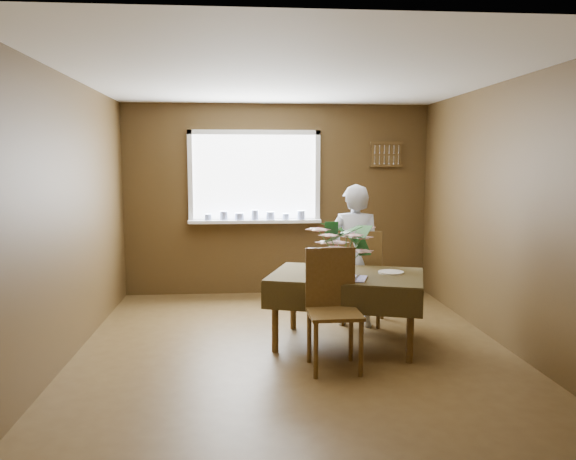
{
  "coord_description": "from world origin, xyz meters",
  "views": [
    {
      "loc": [
        -0.48,
        -5.14,
        1.73
      ],
      "look_at": [
        0.0,
        0.55,
        1.05
      ],
      "focal_mm": 35.0,
      "sensor_mm": 36.0,
      "label": 1
    }
  ],
  "objects": [
    {
      "name": "chair_near",
      "position": [
        0.29,
        -0.53,
        0.55
      ],
      "size": [
        0.44,
        0.44,
        1.01
      ],
      "rotation": [
        0.0,
        0.0,
        0.03
      ],
      "color": "brown",
      "rests_on": "floor"
    },
    {
      "name": "dining_table",
      "position": [
        0.52,
        0.03,
        0.61
      ],
      "size": [
        1.65,
        1.36,
        0.7
      ],
      "rotation": [
        0.0,
        0.0,
        -0.31
      ],
      "color": "brown",
      "rests_on": "floor"
    },
    {
      "name": "flower_bouquet",
      "position": [
        0.47,
        -0.13,
        0.98
      ],
      "size": [
        0.53,
        0.53,
        0.45
      ],
      "rotation": [
        0.0,
        0.0,
        -0.01
      ],
      "color": "white",
      "rests_on": "dining_table"
    },
    {
      "name": "floor",
      "position": [
        0.0,
        0.0,
        0.0
      ],
      "size": [
        4.5,
        4.5,
        0.0
      ],
      "primitive_type": "plane",
      "color": "#4A3519",
      "rests_on": "ground"
    },
    {
      "name": "table_knife",
      "position": [
        0.57,
        -0.18,
        0.7
      ],
      "size": [
        0.12,
        0.23,
        0.0
      ],
      "primitive_type": "cube",
      "rotation": [
        0.0,
        0.0,
        -0.41
      ],
      "color": "silver",
      "rests_on": "dining_table"
    },
    {
      "name": "wall_back",
      "position": [
        0.0,
        2.25,
        1.25
      ],
      "size": [
        4.0,
        0.0,
        4.0
      ],
      "primitive_type": "plane",
      "rotation": [
        1.57,
        0.0,
        0.0
      ],
      "color": "brown",
      "rests_on": "floor"
    },
    {
      "name": "wall_left",
      "position": [
        -2.0,
        0.0,
        1.25
      ],
      "size": [
        0.0,
        4.5,
        4.5
      ],
      "primitive_type": "plane",
      "rotation": [
        1.57,
        0.0,
        1.57
      ],
      "color": "brown",
      "rests_on": "floor"
    },
    {
      "name": "spoon_rack",
      "position": [
        1.45,
        2.22,
        1.85
      ],
      "size": [
        0.44,
        0.05,
        0.33
      ],
      "color": "brown",
      "rests_on": "wall_back"
    },
    {
      "name": "chair_far",
      "position": [
        0.81,
        0.67,
        0.56
      ],
      "size": [
        0.57,
        0.57,
        1.03
      ],
      "rotation": [
        0.0,
        0.0,
        2.79
      ],
      "color": "brown",
      "rests_on": "floor"
    },
    {
      "name": "window_assembly",
      "position": [
        -0.3,
        2.19,
        1.34
      ],
      "size": [
        1.72,
        0.2,
        1.22
      ],
      "color": "white",
      "rests_on": "wall_back"
    },
    {
      "name": "wall_right",
      "position": [
        2.0,
        0.0,
        1.25
      ],
      "size": [
        0.0,
        4.5,
        4.5
      ],
      "primitive_type": "plane",
      "rotation": [
        1.57,
        0.0,
        -1.57
      ],
      "color": "brown",
      "rests_on": "floor"
    },
    {
      "name": "seated_woman",
      "position": [
        0.72,
        0.65,
        0.76
      ],
      "size": [
        0.63,
        0.49,
        1.51
      ],
      "primitive_type": "imported",
      "rotation": [
        0.0,
        0.0,
        2.89
      ],
      "color": "white",
      "rests_on": "floor"
    },
    {
      "name": "wall_front",
      "position": [
        0.0,
        -2.25,
        1.25
      ],
      "size": [
        4.0,
        0.0,
        4.0
      ],
      "primitive_type": "plane",
      "rotation": [
        -1.57,
        0.0,
        0.0
      ],
      "color": "brown",
      "rests_on": "floor"
    },
    {
      "name": "side_plate",
      "position": [
        0.95,
        0.03,
        0.69
      ],
      "size": [
        0.34,
        0.34,
        0.01
      ],
      "primitive_type": "cylinder",
      "rotation": [
        0.0,
        0.0,
        -0.74
      ],
      "color": "white",
      "rests_on": "dining_table"
    },
    {
      "name": "ceiling",
      "position": [
        0.0,
        0.0,
        2.5
      ],
      "size": [
        4.5,
        4.5,
        0.0
      ],
      "primitive_type": "plane",
      "rotation": [
        3.14,
        0.0,
        0.0
      ],
      "color": "white",
      "rests_on": "wall_back"
    }
  ]
}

